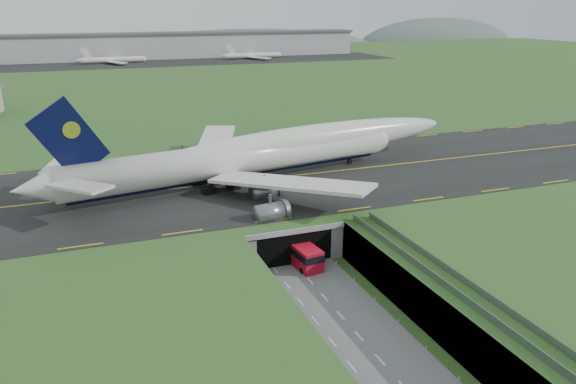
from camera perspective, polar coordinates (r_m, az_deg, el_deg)
name	(u,v)px	position (r m, az deg, el deg)	size (l,w,h in m)	color
ground	(316,289)	(79.41, 2.83, -9.78)	(900.00, 900.00, 0.00)	#365E25
airfield_deck	(316,269)	(78.04, 2.86, -7.84)	(800.00, 800.00, 6.00)	gray
trench_road	(339,314)	(73.45, 5.20, -12.28)	(12.00, 75.00, 0.20)	slate
taxiway	(247,181)	(105.83, -4.22, 1.11)	(800.00, 44.00, 0.18)	black
tunnel_portal	(276,225)	(92.12, -1.27, -3.35)	(17.00, 22.30, 6.00)	gray
guideway	(473,306)	(67.79, 18.30, -10.95)	(3.00, 53.00, 7.05)	#A8A8A3
jumbo_jet	(267,153)	(105.89, -2.11, 4.00)	(87.63, 56.94, 19.13)	silver
shuttle_tram	(302,254)	(85.19, 1.41, -6.32)	(4.08, 8.67, 3.39)	red
cargo_terminal	(120,46)	(365.29, -16.69, 14.01)	(320.00, 67.00, 15.60)	#B2B2B2
distant_hills	(186,56)	(504.34, -10.28, 13.44)	(700.00, 91.00, 60.00)	#54655F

